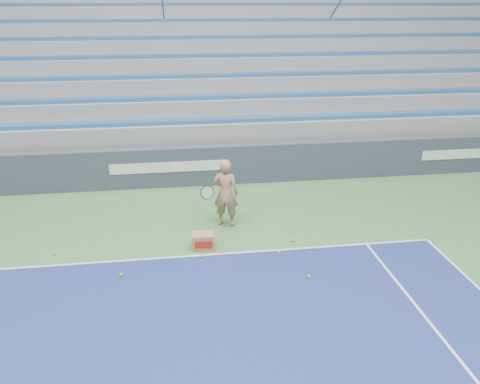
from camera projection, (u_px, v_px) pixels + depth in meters
name	position (u px, v px, depth m)	size (l,w,h in m)	color
sponsor_barrier	(170.00, 167.00, 12.86)	(30.00, 0.32, 1.10)	#363F53
bleachers	(167.00, 71.00, 17.40)	(31.00, 9.15, 7.30)	gray
tennis_player	(226.00, 193.00, 10.49)	(0.94, 0.90, 1.58)	tan
ball_box	(203.00, 241.00, 9.72)	(0.46, 0.37, 0.33)	#A1734E
tennis_ball_0	(279.00, 252.00, 9.54)	(0.07, 0.07, 0.07)	#A3D12A
tennis_ball_1	(54.00, 253.00, 9.50)	(0.07, 0.07, 0.07)	#A3D12A
tennis_ball_2	(121.00, 275.00, 8.76)	(0.07, 0.07, 0.07)	#A3D12A
tennis_ball_3	(309.00, 276.00, 8.71)	(0.07, 0.07, 0.07)	#A3D12A
tennis_ball_4	(201.00, 256.00, 9.40)	(0.07, 0.07, 0.07)	#A3D12A
tennis_ball_5	(293.00, 240.00, 10.03)	(0.07, 0.07, 0.07)	#A3D12A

